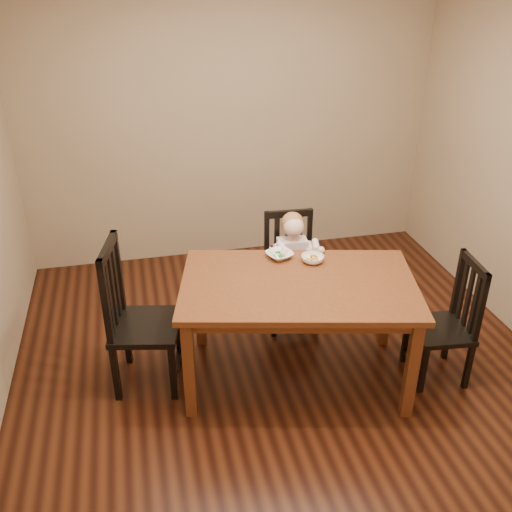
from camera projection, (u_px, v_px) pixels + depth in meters
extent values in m
cube|color=#411D0D|center=(282.00, 365.00, 4.38)|extent=(4.00, 4.00, 0.01)
cube|color=#9E8364|center=(230.00, 124.00, 5.47)|extent=(4.00, 0.01, 2.70)
cube|color=#9E8364|center=(437.00, 411.00, 2.02)|extent=(4.00, 0.01, 2.70)
cube|color=#512C12|center=(299.00, 285.00, 3.91)|extent=(1.79, 1.30, 0.04)
cube|color=#512C12|center=(298.00, 293.00, 3.94)|extent=(1.63, 1.15, 0.09)
cube|color=#512C12|center=(189.00, 369.00, 3.74)|extent=(0.09, 0.09, 0.76)
cube|color=#512C12|center=(412.00, 370.00, 3.73)|extent=(0.09, 0.09, 0.76)
cube|color=#512C12|center=(200.00, 302.00, 4.46)|extent=(0.09, 0.09, 0.76)
cube|color=#512C12|center=(387.00, 303.00, 4.45)|extent=(0.09, 0.09, 0.76)
cube|color=black|center=(292.00, 281.00, 4.70)|extent=(0.44, 0.42, 0.04)
cube|color=black|center=(307.00, 290.00, 4.98)|extent=(0.04, 0.04, 0.39)
cube|color=black|center=(266.00, 294.00, 4.92)|extent=(0.04, 0.04, 0.39)
cube|color=black|center=(317.00, 312.00, 4.68)|extent=(0.04, 0.04, 0.39)
cube|color=black|center=(274.00, 316.00, 4.62)|extent=(0.04, 0.04, 0.39)
cube|color=black|center=(309.00, 239.00, 4.74)|extent=(0.04, 0.04, 0.54)
cube|color=black|center=(267.00, 242.00, 4.69)|extent=(0.04, 0.04, 0.54)
cube|color=black|center=(289.00, 214.00, 4.60)|extent=(0.40, 0.05, 0.06)
cube|color=black|center=(299.00, 243.00, 4.74)|extent=(0.04, 0.02, 0.46)
cube|color=black|center=(288.00, 244.00, 4.73)|extent=(0.04, 0.02, 0.46)
cube|color=black|center=(277.00, 244.00, 4.71)|extent=(0.04, 0.02, 0.46)
cube|color=black|center=(146.00, 327.00, 4.01)|extent=(0.55, 0.57, 0.04)
cube|color=black|center=(127.00, 338.00, 4.31)|extent=(0.05, 0.05, 0.45)
cube|color=black|center=(116.00, 374.00, 3.94)|extent=(0.05, 0.05, 0.45)
cube|color=black|center=(179.00, 337.00, 4.31)|extent=(0.05, 0.05, 0.45)
cube|color=black|center=(173.00, 373.00, 3.94)|extent=(0.05, 0.05, 0.45)
cube|color=black|center=(118.00, 271.00, 4.04)|extent=(0.05, 0.05, 0.62)
cube|color=black|center=(105.00, 303.00, 3.67)|extent=(0.05, 0.05, 0.62)
cube|color=black|center=(107.00, 249.00, 3.72)|extent=(0.13, 0.46, 0.07)
cube|color=black|center=(116.00, 282.00, 3.96)|extent=(0.03, 0.05, 0.54)
cube|color=black|center=(113.00, 290.00, 3.87)|extent=(0.03, 0.05, 0.54)
cube|color=black|center=(109.00, 299.00, 3.77)|extent=(0.03, 0.05, 0.54)
cube|color=black|center=(440.00, 330.00, 4.10)|extent=(0.43, 0.45, 0.04)
cube|color=black|center=(468.00, 366.00, 4.06)|extent=(0.04, 0.04, 0.38)
cube|color=black|center=(447.00, 337.00, 4.37)|extent=(0.04, 0.04, 0.38)
cube|color=black|center=(423.00, 370.00, 4.02)|extent=(0.04, 0.04, 0.38)
cube|color=black|center=(405.00, 340.00, 4.33)|extent=(0.04, 0.04, 0.38)
cube|color=black|center=(481.00, 308.00, 3.83)|extent=(0.04, 0.04, 0.53)
cube|color=black|center=(458.00, 282.00, 4.14)|extent=(0.04, 0.04, 0.53)
cube|color=black|center=(475.00, 265.00, 3.88)|extent=(0.07, 0.39, 0.06)
cube|color=black|center=(474.00, 305.00, 3.92)|extent=(0.02, 0.04, 0.46)
cube|color=black|center=(468.00, 298.00, 4.00)|extent=(0.02, 0.04, 0.46)
cube|color=black|center=(462.00, 291.00, 4.08)|extent=(0.02, 0.04, 0.46)
imported|color=white|center=(280.00, 255.00, 4.20)|extent=(0.24, 0.24, 0.05)
imported|color=white|center=(313.00, 259.00, 4.14)|extent=(0.21, 0.21, 0.05)
cube|color=silver|center=(274.00, 253.00, 4.17)|extent=(0.05, 0.13, 0.05)
cube|color=silver|center=(274.00, 255.00, 4.18)|extent=(0.04, 0.04, 0.01)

